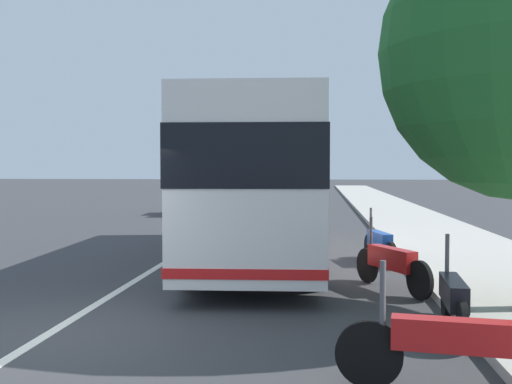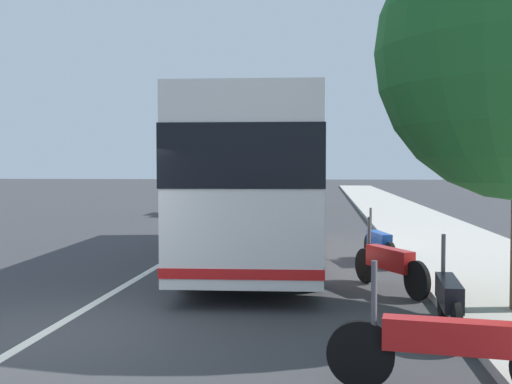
% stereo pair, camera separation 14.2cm
% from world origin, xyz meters
% --- Properties ---
extents(ground_plane, '(220.00, 220.00, 0.00)m').
position_xyz_m(ground_plane, '(0.00, 0.00, 0.00)').
color(ground_plane, '#38383A').
extents(sidewalk_curb, '(110.00, 3.60, 0.14)m').
position_xyz_m(sidewalk_curb, '(10.00, -7.28, 0.07)').
color(sidewalk_curb, '#B2ADA3').
rests_on(sidewalk_curb, ground).
extents(lane_divider_line, '(110.00, 0.16, 0.01)m').
position_xyz_m(lane_divider_line, '(10.00, 0.00, 0.00)').
color(lane_divider_line, silver).
rests_on(lane_divider_line, ground).
extents(coach_bus, '(11.12, 3.07, 3.54)m').
position_xyz_m(coach_bus, '(6.92, -2.19, 1.99)').
color(coach_bus, silver).
rests_on(coach_bus, ground).
extents(motorcycle_mid_row, '(0.45, 2.39, 1.29)m').
position_xyz_m(motorcycle_mid_row, '(-1.63, -4.91, 0.49)').
color(motorcycle_mid_row, black).
rests_on(motorcycle_mid_row, ground).
extents(motorcycle_far_end, '(2.27, 0.34, 1.25)m').
position_xyz_m(motorcycle_far_end, '(0.70, -5.36, 0.47)').
color(motorcycle_far_end, black).
rests_on(motorcycle_far_end, ground).
extents(motorcycle_angled, '(2.10, 1.12, 1.28)m').
position_xyz_m(motorcycle_angled, '(3.45, -4.87, 0.49)').
color(motorcycle_angled, black).
rests_on(motorcycle_angled, ground).
extents(motorcycle_by_tree, '(2.14, 0.55, 1.25)m').
position_xyz_m(motorcycle_by_tree, '(6.58, -4.96, 0.47)').
color(motorcycle_by_tree, black).
rests_on(motorcycle_by_tree, ground).
extents(car_ahead_same_lane, '(4.30, 2.08, 1.49)m').
position_xyz_m(car_ahead_same_lane, '(21.04, 2.07, 0.71)').
color(car_ahead_same_lane, red).
rests_on(car_ahead_same_lane, ground).
extents(car_side_street, '(4.27, 2.06, 1.52)m').
position_xyz_m(car_side_street, '(23.68, -2.11, 0.72)').
color(car_side_street, '#2D7238').
rests_on(car_side_street, ground).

